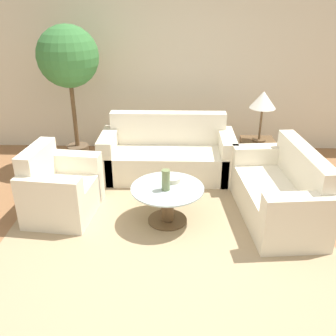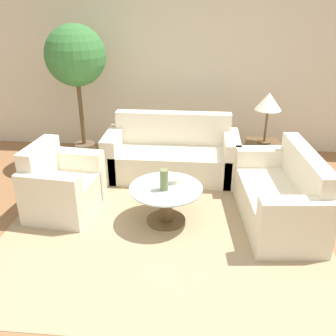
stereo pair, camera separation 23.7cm
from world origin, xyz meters
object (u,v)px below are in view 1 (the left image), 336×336
(sofa_main, at_px, (168,156))
(vase, at_px, (166,180))
(loveseat, at_px, (282,194))
(coffee_table, at_px, (167,200))
(table_lamp, at_px, (263,101))
(armchair, at_px, (59,191))
(potted_plant, at_px, (69,62))
(bowl, at_px, (172,179))

(sofa_main, height_order, vase, sofa_main)
(loveseat, bearing_deg, coffee_table, -89.15)
(table_lamp, distance_m, vase, 1.83)
(sofa_main, relative_size, armchair, 1.93)
(armchair, height_order, table_lamp, table_lamp)
(vase, bearing_deg, potted_plant, 130.83)
(sofa_main, relative_size, table_lamp, 2.69)
(sofa_main, relative_size, vase, 7.79)
(potted_plant, bearing_deg, coffee_table, -47.93)
(bowl, bearing_deg, loveseat, -0.45)
(armchair, xyz_separation_m, loveseat, (2.57, -0.01, -0.00))
(potted_plant, height_order, vase, potted_plant)
(coffee_table, relative_size, vase, 3.45)
(armchair, relative_size, coffee_table, 1.17)
(armchair, relative_size, vase, 4.04)
(potted_plant, height_order, bowl, potted_plant)
(table_lamp, distance_m, potted_plant, 2.66)
(table_lamp, bearing_deg, vase, -134.76)
(sofa_main, relative_size, potted_plant, 0.91)
(loveseat, bearing_deg, sofa_main, -134.65)
(table_lamp, bearing_deg, coffee_table, -135.59)
(coffee_table, bearing_deg, armchair, 173.18)
(loveseat, distance_m, coffee_table, 1.31)
(sofa_main, height_order, bowl, sofa_main)
(coffee_table, bearing_deg, table_lamp, 44.41)
(sofa_main, bearing_deg, loveseat, -39.31)
(armchair, height_order, coffee_table, armchair)
(coffee_table, bearing_deg, sofa_main, 91.49)
(armchair, bearing_deg, potted_plant, 11.10)
(sofa_main, distance_m, armchair, 1.64)
(armchair, relative_size, loveseat, 0.61)
(potted_plant, bearing_deg, sofa_main, -12.57)
(potted_plant, xyz_separation_m, vase, (1.37, -1.59, -0.97))
(sofa_main, bearing_deg, table_lamp, -1.99)
(sofa_main, distance_m, coffee_table, 1.23)
(sofa_main, xyz_separation_m, bowl, (0.08, -1.08, 0.17))
(table_lamp, xyz_separation_m, potted_plant, (-2.60, 0.35, 0.43))
(table_lamp, height_order, vase, table_lamp)
(loveseat, xyz_separation_m, coffee_table, (-1.30, -0.14, -0.01))
(vase, xyz_separation_m, bowl, (0.06, 0.20, -0.09))
(loveseat, distance_m, potted_plant, 3.27)
(table_lamp, bearing_deg, armchair, -157.29)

